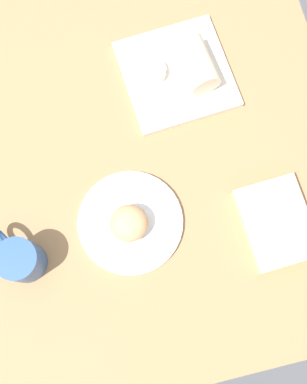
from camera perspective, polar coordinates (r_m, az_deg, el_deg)
dining_table at (r=109.75cm, az=-1.43°, el=6.62°), size 110.00×90.00×4.00cm
round_plate at (r=102.02cm, az=-2.80°, el=-3.68°), size 22.61×22.61×1.40cm
scone_pastry at (r=98.25cm, az=-2.97°, el=-3.79°), size 8.21×8.34×6.01cm
square_plate at (r=113.03cm, az=2.80°, el=13.97°), size 25.88×25.88×1.60cm
sauce_cup at (r=110.91cm, az=-0.02°, el=14.30°), size 5.75×5.75×2.33cm
breakfast_wrap at (r=109.73cm, az=5.23°, el=15.09°), size 12.70×8.36×6.88cm
book_stack at (r=104.15cm, az=14.53°, el=-3.66°), size 18.97×14.73×3.45cm
coffee_mug at (r=100.32cm, az=-15.79°, el=-7.77°), size 12.75×9.48×9.73cm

